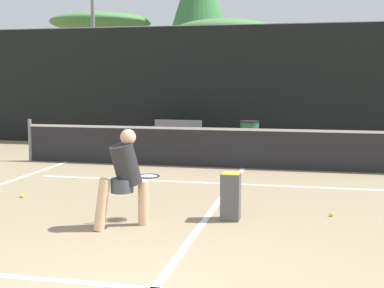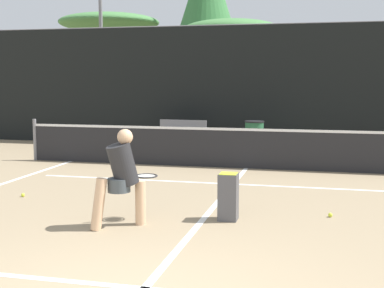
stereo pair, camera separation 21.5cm
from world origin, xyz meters
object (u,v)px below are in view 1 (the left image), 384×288
at_px(ball_hopper, 231,195).
at_px(parked_car, 362,121).
at_px(player_practicing, 125,175).
at_px(trash_bin, 249,136).
at_px(courtside_bench, 177,133).

height_order(ball_hopper, parked_car, parked_car).
distance_m(player_practicing, ball_hopper, 1.62).
bearing_deg(player_practicing, trash_bin, 44.21).
bearing_deg(player_practicing, ball_hopper, -12.82).
distance_m(ball_hopper, trash_bin, 7.56).
bearing_deg(player_practicing, courtside_bench, 59.20).
relative_size(player_practicing, parked_car, 0.36).
relative_size(player_practicing, ball_hopper, 1.99).
height_order(ball_hopper, trash_bin, trash_bin).
height_order(player_practicing, parked_car, parked_car).
bearing_deg(ball_hopper, trash_bin, 94.12).
xyz_separation_m(trash_bin, parked_car, (3.50, 4.17, 0.17)).
distance_m(player_practicing, parked_car, 13.17).
relative_size(ball_hopper, trash_bin, 0.79).
bearing_deg(ball_hopper, parked_car, 75.81).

